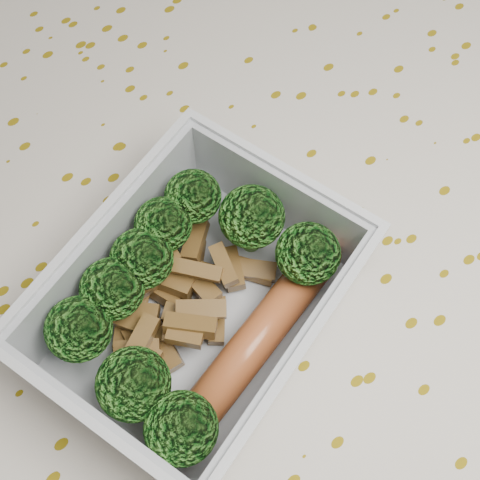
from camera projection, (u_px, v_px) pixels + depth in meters
ground_plane at (235, 438)px, 1.16m from camera, size 4.00×4.00×0.00m
dining_table at (229, 304)px, 0.56m from camera, size 1.40×0.90×0.75m
tablecloth at (228, 281)px, 0.51m from camera, size 1.46×0.96×0.19m
lunch_container at (198, 308)px, 0.44m from camera, size 0.24×0.21×0.07m
broccoli_florets at (177, 290)px, 0.42m from camera, size 0.19×0.16×0.06m
meat_pile at (180, 302)px, 0.44m from camera, size 0.13×0.09×0.03m
sausage at (256, 340)px, 0.43m from camera, size 0.17×0.06×0.03m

